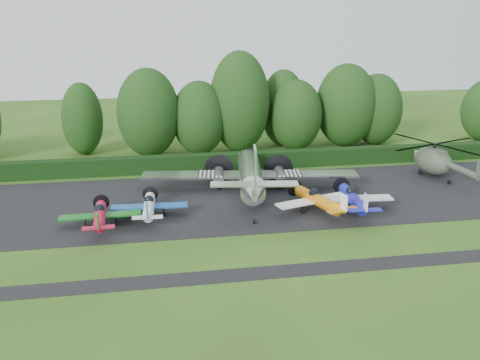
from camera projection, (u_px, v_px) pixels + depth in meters
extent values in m
plane|color=#2C4D15|center=(254.00, 240.00, 44.61)|extent=(160.00, 160.00, 0.00)
cube|color=black|center=(235.00, 200.00, 54.01)|extent=(70.00, 18.00, 0.01)
cube|color=black|center=(270.00, 273.00, 38.97)|extent=(70.00, 2.00, 0.00)
cube|color=black|center=(220.00, 170.00, 64.35)|extent=(90.00, 1.60, 2.00)
cylinder|color=silver|center=(250.00, 175.00, 55.62)|extent=(2.39, 12.45, 2.39)
cone|color=silver|center=(239.00, 157.00, 62.18)|extent=(2.39, 1.56, 2.39)
cone|color=silver|center=(266.00, 193.00, 48.45)|extent=(2.39, 3.11, 2.39)
sphere|color=black|center=(241.00, 155.00, 61.08)|extent=(1.56, 1.56, 1.56)
cube|color=silver|center=(248.00, 175.00, 56.69)|extent=(22.83, 2.49, 0.23)
cube|color=white|center=(210.00, 175.00, 55.99)|extent=(2.70, 2.59, 0.05)
cube|color=white|center=(286.00, 172.00, 57.32)|extent=(2.70, 2.59, 0.05)
cylinder|color=silver|center=(217.00, 177.00, 56.82)|extent=(1.14, 3.32, 1.14)
cylinder|color=silver|center=(277.00, 174.00, 57.89)|extent=(1.14, 3.32, 1.14)
cylinder|color=black|center=(214.00, 171.00, 59.02)|extent=(3.32, 0.03, 3.32)
cylinder|color=black|center=(273.00, 168.00, 60.08)|extent=(3.32, 0.03, 3.32)
cube|color=silver|center=(268.00, 184.00, 47.32)|extent=(7.78, 1.45, 0.15)
cube|color=silver|center=(269.00, 169.00, 46.59)|extent=(0.19, 2.28, 3.94)
cylinder|color=black|center=(217.00, 188.00, 56.78)|extent=(0.26, 0.93, 0.93)
cylinder|color=black|center=(278.00, 185.00, 57.84)|extent=(0.26, 0.93, 0.93)
cylinder|color=black|center=(268.00, 221.00, 47.97)|extent=(0.19, 0.46, 0.46)
cylinder|color=#B21030|center=(100.00, 216.00, 46.75)|extent=(0.97, 5.55, 0.97)
sphere|color=black|center=(100.00, 209.00, 47.18)|extent=(0.85, 0.85, 0.85)
cube|color=#0F661A|center=(101.00, 215.00, 47.27)|extent=(7.07, 1.31, 0.14)
cube|color=#B21030|center=(97.00, 228.00, 43.54)|extent=(2.63, 0.71, 0.10)
cube|color=#0F661A|center=(96.00, 221.00, 43.25)|extent=(0.10, 0.81, 1.31)
cylinder|color=black|center=(103.00, 202.00, 50.12)|extent=(1.51, 0.02, 1.51)
cylinder|color=black|center=(86.00, 225.00, 47.11)|extent=(0.14, 0.44, 0.44)
cylinder|color=black|center=(116.00, 223.00, 47.53)|extent=(0.14, 0.44, 0.44)
cylinder|color=black|center=(103.00, 215.00, 49.50)|extent=(0.12, 0.40, 0.40)
cylinder|color=white|center=(149.00, 207.00, 48.99)|extent=(0.97, 5.53, 0.97)
sphere|color=black|center=(149.00, 200.00, 49.42)|extent=(0.85, 0.85, 0.85)
cube|color=#1C52AD|center=(149.00, 206.00, 49.51)|extent=(7.04, 1.31, 0.14)
cube|color=white|center=(149.00, 217.00, 45.79)|extent=(2.62, 0.70, 0.10)
cube|color=#1C52AD|center=(149.00, 210.00, 45.50)|extent=(0.10, 0.80, 1.31)
cylinder|color=black|center=(149.00, 194.00, 52.35)|extent=(1.51, 0.02, 1.51)
cylinder|color=black|center=(135.00, 216.00, 49.34)|extent=(0.14, 0.44, 0.44)
cylinder|color=black|center=(164.00, 214.00, 49.76)|extent=(0.14, 0.44, 0.44)
cylinder|color=black|center=(149.00, 206.00, 51.73)|extent=(0.12, 0.40, 0.40)
cylinder|color=orange|center=(318.00, 200.00, 50.22)|extent=(1.09, 6.24, 1.09)
sphere|color=black|center=(316.00, 193.00, 50.71)|extent=(0.95, 0.95, 0.95)
cube|color=white|center=(316.00, 200.00, 50.81)|extent=(7.94, 1.47, 0.16)
cube|color=orange|center=(331.00, 211.00, 46.62)|extent=(2.95, 0.79, 0.11)
cube|color=white|center=(332.00, 204.00, 46.29)|extent=(0.11, 0.91, 1.47)
cylinder|color=black|center=(306.00, 187.00, 54.01)|extent=(1.70, 0.02, 1.70)
cylinder|color=black|center=(301.00, 210.00, 50.62)|extent=(0.16, 0.50, 0.50)
cylinder|color=black|center=(331.00, 208.00, 51.10)|extent=(0.16, 0.50, 0.50)
cylinder|color=black|center=(308.00, 200.00, 53.32)|extent=(0.14, 0.45, 0.45)
cylinder|color=#1C1CA8|center=(353.00, 199.00, 50.60)|extent=(1.10, 6.28, 1.10)
sphere|color=black|center=(350.00, 191.00, 51.08)|extent=(0.96, 0.96, 0.96)
cube|color=silver|center=(350.00, 198.00, 51.18)|extent=(7.99, 1.48, 0.16)
cube|color=#1C1CA8|center=(368.00, 210.00, 46.97)|extent=(2.97, 0.80, 0.11)
cube|color=silver|center=(370.00, 202.00, 46.64)|extent=(0.11, 0.91, 1.48)
cylinder|color=black|center=(338.00, 186.00, 54.40)|extent=(1.71, 0.02, 1.71)
cylinder|color=black|center=(336.00, 209.00, 51.00)|extent=(0.16, 0.50, 0.50)
cylinder|color=black|center=(365.00, 207.00, 51.47)|extent=(0.16, 0.50, 0.50)
cylinder|color=black|center=(341.00, 199.00, 53.71)|extent=(0.14, 0.46, 0.46)
ellipsoid|color=#364233|center=(433.00, 161.00, 61.27)|extent=(3.18, 5.82, 3.04)
cylinder|color=#364233|center=(455.00, 169.00, 56.88)|extent=(0.71, 6.11, 0.71)
cube|color=#364233|center=(474.00, 169.00, 53.63)|extent=(0.12, 0.92, 1.63)
cylinder|color=black|center=(435.00, 148.00, 60.81)|extent=(0.31, 0.31, 0.81)
cylinder|color=black|center=(435.00, 144.00, 60.68)|extent=(0.71, 0.71, 0.25)
cylinder|color=black|center=(435.00, 144.00, 60.68)|extent=(12.22, 12.22, 0.06)
cube|color=#364233|center=(438.00, 153.00, 60.16)|extent=(0.92, 2.04, 0.71)
ellipsoid|color=black|center=(426.00, 156.00, 62.77)|extent=(1.93, 1.93, 1.74)
cylinder|color=black|center=(420.00, 172.00, 62.34)|extent=(0.18, 0.57, 0.57)
cylinder|color=black|center=(436.00, 171.00, 62.66)|extent=(0.18, 0.57, 0.57)
cylinder|color=black|center=(447.00, 182.00, 58.69)|extent=(0.16, 0.49, 0.49)
cylinder|color=#3F3326|center=(415.00, 159.00, 66.61)|extent=(0.12, 0.12, 1.15)
cylinder|color=#3F3326|center=(437.00, 158.00, 67.07)|extent=(0.12, 0.12, 1.15)
cube|color=white|center=(426.00, 154.00, 66.64)|extent=(3.08, 0.08, 0.96)
cylinder|color=black|center=(240.00, 135.00, 72.20)|extent=(0.70, 0.70, 4.40)
ellipsoid|color=#153711|center=(240.00, 102.00, 70.84)|extent=(8.01, 8.01, 13.45)
cylinder|color=black|center=(344.00, 133.00, 75.31)|extent=(0.70, 0.70, 3.77)
ellipsoid|color=#153711|center=(346.00, 105.00, 74.14)|extent=(8.41, 8.41, 11.51)
cylinder|color=black|center=(200.00, 142.00, 70.94)|extent=(0.70, 0.70, 3.19)
ellipsoid|color=#153711|center=(199.00, 118.00, 69.95)|extent=(7.09, 7.09, 9.74)
cylinder|color=black|center=(84.00, 143.00, 70.92)|extent=(0.70, 0.70, 3.12)
ellipsoid|color=#153711|center=(82.00, 119.00, 69.96)|extent=(5.32, 5.32, 9.54)
cylinder|color=black|center=(150.00, 142.00, 69.89)|extent=(0.70, 0.70, 3.76)
ellipsoid|color=#153711|center=(148.00, 113.00, 68.73)|extent=(8.07, 8.07, 11.50)
cylinder|color=black|center=(374.00, 133.00, 76.41)|extent=(0.70, 0.70, 3.28)
ellipsoid|color=#153711|center=(376.00, 109.00, 75.39)|extent=(7.25, 7.25, 10.02)
cylinder|color=black|center=(295.00, 138.00, 73.28)|extent=(0.70, 0.70, 3.14)
ellipsoid|color=#153711|center=(296.00, 115.00, 72.31)|extent=(7.10, 7.10, 9.60)
cylinder|color=black|center=(282.00, 133.00, 75.78)|extent=(0.70, 0.70, 3.49)
ellipsoid|color=#153711|center=(283.00, 108.00, 74.70)|extent=(6.31, 6.31, 10.68)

